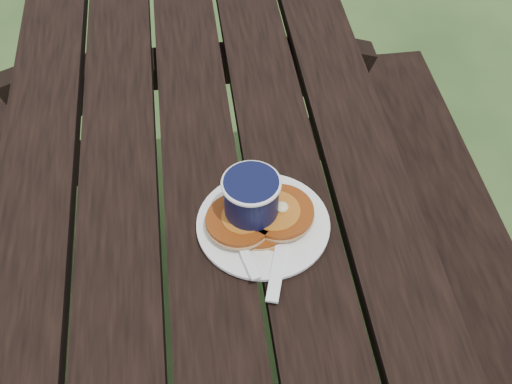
{
  "coord_description": "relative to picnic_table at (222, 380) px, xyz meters",
  "views": [
    {
      "loc": [
        -0.0,
        -0.56,
        1.62
      ],
      "look_at": [
        0.09,
        0.13,
        0.8
      ],
      "focal_mm": 45.0,
      "sensor_mm": 36.0,
      "label": 1
    }
  ],
  "objects": [
    {
      "name": "coffee_cup",
      "position": [
        0.08,
        0.1,
        0.44
      ],
      "size": [
        0.1,
        0.1,
        0.11
      ],
      "rotation": [
        0.0,
        0.0,
        0.12
      ],
      "color": "black",
      "rests_on": "picnic_table"
    },
    {
      "name": "picnic_table",
      "position": [
        0.0,
        0.0,
        0.0
      ],
      "size": [
        1.36,
        1.8,
        0.75
      ],
      "color": "black",
      "rests_on": "ground"
    },
    {
      "name": "pancake_stack",
      "position": [
        0.09,
        0.1,
        0.41
      ],
      "size": [
        0.18,
        0.12,
        0.04
      ],
      "rotation": [
        0.0,
        0.0,
        0.39
      ],
      "color": "#883A0F",
      "rests_on": "plate"
    },
    {
      "name": "fork",
      "position": [
        0.06,
        0.03,
        0.4
      ],
      "size": [
        0.07,
        0.16,
        0.01
      ],
      "primitive_type": null,
      "rotation": [
        0.0,
        0.0,
        0.23
      ],
      "color": "white",
      "rests_on": "plate"
    },
    {
      "name": "knife",
      "position": [
        0.11,
        0.03,
        0.39
      ],
      "size": [
        0.07,
        0.18,
        0.0
      ],
      "primitive_type": "cube",
      "rotation": [
        0.0,
        0.0,
        -0.3
      ],
      "color": "white",
      "rests_on": "plate"
    },
    {
      "name": "plate",
      "position": [
        0.1,
        0.09,
        0.39
      ],
      "size": [
        0.22,
        0.22,
        0.01
      ],
      "primitive_type": "cylinder",
      "rotation": [
        0.0,
        0.0,
        0.01
      ],
      "color": "white",
      "rests_on": "picnic_table"
    }
  ]
}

